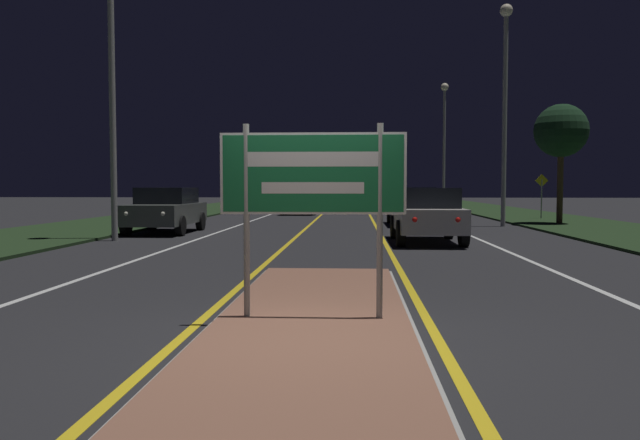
# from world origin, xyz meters

# --- Properties ---
(ground_plane) EXTENTS (160.00, 160.00, 0.00)m
(ground_plane) POSITION_xyz_m (0.00, 0.00, 0.00)
(ground_plane) COLOR #232326
(median_island) EXTENTS (2.30, 8.51, 0.10)m
(median_island) POSITION_xyz_m (0.00, 0.63, 0.04)
(median_island) COLOR #999993
(median_island) RESTS_ON ground_plane
(verge_left) EXTENTS (5.00, 100.00, 0.08)m
(verge_left) POSITION_xyz_m (-9.50, 20.00, 0.04)
(verge_left) COLOR #1E3319
(verge_left) RESTS_ON ground_plane
(verge_right) EXTENTS (5.00, 100.00, 0.08)m
(verge_right) POSITION_xyz_m (9.50, 20.00, 0.04)
(verge_right) COLOR #1E3319
(verge_right) RESTS_ON ground_plane
(centre_line_yellow_left) EXTENTS (0.12, 70.00, 0.01)m
(centre_line_yellow_left) POSITION_xyz_m (-1.34, 25.00, 0.00)
(centre_line_yellow_left) COLOR gold
(centre_line_yellow_left) RESTS_ON ground_plane
(centre_line_yellow_right) EXTENTS (0.12, 70.00, 0.01)m
(centre_line_yellow_right) POSITION_xyz_m (1.34, 25.00, 0.00)
(centre_line_yellow_right) COLOR gold
(centre_line_yellow_right) RESTS_ON ground_plane
(lane_line_white_left) EXTENTS (0.12, 70.00, 0.01)m
(lane_line_white_left) POSITION_xyz_m (-4.20, 25.00, 0.00)
(lane_line_white_left) COLOR silver
(lane_line_white_left) RESTS_ON ground_plane
(lane_line_white_right) EXTENTS (0.12, 70.00, 0.01)m
(lane_line_white_right) POSITION_xyz_m (4.20, 25.00, 0.00)
(lane_line_white_right) COLOR silver
(lane_line_white_right) RESTS_ON ground_plane
(edge_line_white_left) EXTENTS (0.10, 70.00, 0.01)m
(edge_line_white_left) POSITION_xyz_m (-7.20, 25.00, 0.00)
(edge_line_white_left) COLOR silver
(edge_line_white_left) RESTS_ON ground_plane
(edge_line_white_right) EXTENTS (0.10, 70.00, 0.01)m
(edge_line_white_right) POSITION_xyz_m (7.20, 25.00, 0.00)
(edge_line_white_right) COLOR silver
(edge_line_white_right) RESTS_ON ground_plane
(highway_sign) EXTENTS (2.10, 0.07, 2.19)m
(highway_sign) POSITION_xyz_m (0.00, 0.63, 1.64)
(highway_sign) COLOR #9E9E99
(highway_sign) RESTS_ON median_island
(streetlight_right_near) EXTENTS (0.49, 0.49, 8.63)m
(streetlight_right_near) POSITION_xyz_m (6.34, 18.49, 5.45)
(streetlight_right_near) COLOR #9E9E99
(streetlight_right_near) RESTS_ON ground_plane
(streetlight_right_far) EXTENTS (0.54, 0.54, 8.66)m
(streetlight_right_far) POSITION_xyz_m (6.68, 37.26, 5.68)
(streetlight_right_far) COLOR #9E9E99
(streetlight_right_far) RESTS_ON ground_plane
(car_receding_0) EXTENTS (1.86, 4.24, 1.54)m
(car_receding_0) POSITION_xyz_m (2.51, 11.23, 0.81)
(car_receding_0) COLOR silver
(car_receding_0) RESTS_ON ground_plane
(car_receding_1) EXTENTS (1.93, 4.18, 1.55)m
(car_receding_1) POSITION_xyz_m (2.86, 19.15, 0.81)
(car_receding_1) COLOR navy
(car_receding_1) RESTS_ON ground_plane
(car_approaching_0) EXTENTS (2.00, 4.26, 1.54)m
(car_approaching_0) POSITION_xyz_m (-5.94, 14.51, 0.80)
(car_approaching_0) COLOR #4C514C
(car_approaching_0) RESTS_ON ground_plane
(car_approaching_1) EXTENTS (1.93, 4.35, 1.45)m
(car_approaching_1) POSITION_xyz_m (-2.59, 28.92, 0.77)
(car_approaching_1) COLOR #4C514C
(car_approaching_1) RESTS_ON ground_plane
(warning_sign) EXTENTS (0.60, 0.06, 2.07)m
(warning_sign) POSITION_xyz_m (9.27, 23.40, 1.33)
(warning_sign) COLOR #9E9E99
(warning_sign) RESTS_ON verge_right
(roadside_palm_right) EXTENTS (2.14, 2.14, 4.81)m
(roadside_palm_right) POSITION_xyz_m (8.80, 19.34, 3.78)
(roadside_palm_right) COLOR #4C3823
(roadside_palm_right) RESTS_ON verge_right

